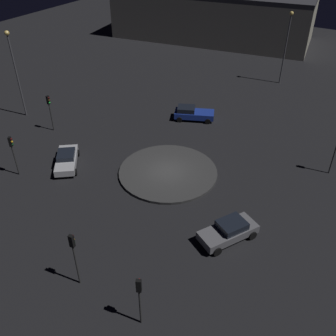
{
  "coord_description": "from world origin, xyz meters",
  "views": [
    {
      "loc": [
        14.42,
        -24.18,
        20.41
      ],
      "look_at": [
        0.0,
        0.0,
        0.56
      ],
      "focal_mm": 40.54,
      "sensor_mm": 36.0,
      "label": 1
    }
  ],
  "objects_px": {
    "traffic_light_southwest": "(12,148)",
    "store_building": "(213,14)",
    "car_grey": "(229,231)",
    "car_silver": "(67,159)",
    "traffic_light_southeast": "(139,293)",
    "streetlamp_west": "(14,64)",
    "traffic_light_west": "(49,106)",
    "streetlamp_north": "(287,40)",
    "car_blue": "(193,113)",
    "traffic_light_south": "(74,250)"
  },
  "relations": [
    {
      "from": "traffic_light_southwest",
      "to": "store_building",
      "type": "bearing_deg",
      "value": 62.23
    },
    {
      "from": "car_grey",
      "to": "car_silver",
      "type": "height_order",
      "value": "car_grey"
    },
    {
      "from": "car_grey",
      "to": "traffic_light_southeast",
      "type": "distance_m",
      "value": 9.29
    },
    {
      "from": "car_silver",
      "to": "store_building",
      "type": "distance_m",
      "value": 44.8
    },
    {
      "from": "car_silver",
      "to": "streetlamp_west",
      "type": "relative_size",
      "value": 0.48
    },
    {
      "from": "traffic_light_west",
      "to": "streetlamp_north",
      "type": "bearing_deg",
      "value": 58.1
    },
    {
      "from": "car_blue",
      "to": "traffic_light_south",
      "type": "distance_m",
      "value": 24.39
    },
    {
      "from": "car_silver",
      "to": "traffic_light_southwest",
      "type": "distance_m",
      "value": 4.81
    },
    {
      "from": "traffic_light_southwest",
      "to": "traffic_light_south",
      "type": "distance_m",
      "value": 14.33
    },
    {
      "from": "car_blue",
      "to": "streetlamp_north",
      "type": "height_order",
      "value": "streetlamp_north"
    },
    {
      "from": "streetlamp_north",
      "to": "store_building",
      "type": "height_order",
      "value": "streetlamp_north"
    },
    {
      "from": "traffic_light_southeast",
      "to": "streetlamp_north",
      "type": "bearing_deg",
      "value": -19.0
    },
    {
      "from": "traffic_light_west",
      "to": "traffic_light_south",
      "type": "bearing_deg",
      "value": -38.98
    },
    {
      "from": "traffic_light_southwest",
      "to": "traffic_light_south",
      "type": "bearing_deg",
      "value": -57.7
    },
    {
      "from": "car_blue",
      "to": "traffic_light_southwest",
      "type": "distance_m",
      "value": 19.67
    },
    {
      "from": "streetlamp_north",
      "to": "car_silver",
      "type": "bearing_deg",
      "value": -110.43
    },
    {
      "from": "traffic_light_west",
      "to": "streetlamp_west",
      "type": "relative_size",
      "value": 0.42
    },
    {
      "from": "car_blue",
      "to": "store_building",
      "type": "relative_size",
      "value": 0.13
    },
    {
      "from": "traffic_light_southeast",
      "to": "streetlamp_west",
      "type": "distance_m",
      "value": 30.69
    },
    {
      "from": "traffic_light_southwest",
      "to": "traffic_light_south",
      "type": "relative_size",
      "value": 0.91
    },
    {
      "from": "streetlamp_north",
      "to": "streetlamp_west",
      "type": "bearing_deg",
      "value": -132.41
    },
    {
      "from": "traffic_light_west",
      "to": "store_building",
      "type": "xyz_separation_m",
      "value": [
        -0.03,
        39.99,
        1.22
      ]
    },
    {
      "from": "traffic_light_south",
      "to": "traffic_light_southwest",
      "type": "bearing_deg",
      "value": 58.31
    },
    {
      "from": "traffic_light_west",
      "to": "streetlamp_north",
      "type": "relative_size",
      "value": 0.43
    },
    {
      "from": "streetlamp_west",
      "to": "store_building",
      "type": "relative_size",
      "value": 0.27
    },
    {
      "from": "car_grey",
      "to": "store_building",
      "type": "height_order",
      "value": "store_building"
    },
    {
      "from": "car_blue",
      "to": "traffic_light_west",
      "type": "height_order",
      "value": "traffic_light_west"
    },
    {
      "from": "traffic_light_southeast",
      "to": "car_silver",
      "type": "bearing_deg",
      "value": 31.88
    },
    {
      "from": "car_blue",
      "to": "store_building",
      "type": "xyz_separation_m",
      "value": [
        -11.77,
        30.0,
        3.33
      ]
    },
    {
      "from": "traffic_light_west",
      "to": "store_building",
      "type": "distance_m",
      "value": 40.01
    },
    {
      "from": "car_grey",
      "to": "car_silver",
      "type": "xyz_separation_m",
      "value": [
        -16.81,
        1.01,
        -0.09
      ]
    },
    {
      "from": "traffic_light_southwest",
      "to": "traffic_light_west",
      "type": "bearing_deg",
      "value": 81.14
    },
    {
      "from": "car_silver",
      "to": "traffic_light_southeast",
      "type": "distance_m",
      "value": 18.22
    },
    {
      "from": "car_grey",
      "to": "traffic_light_south",
      "type": "relative_size",
      "value": 1.1
    },
    {
      "from": "traffic_light_west",
      "to": "streetlamp_west",
      "type": "distance_m",
      "value": 6.32
    },
    {
      "from": "car_silver",
      "to": "traffic_light_southeast",
      "type": "bearing_deg",
      "value": -161.04
    },
    {
      "from": "traffic_light_west",
      "to": "car_silver",
      "type": "bearing_deg",
      "value": -33.77
    },
    {
      "from": "car_grey",
      "to": "traffic_light_south",
      "type": "bearing_deg",
      "value": -8.35
    },
    {
      "from": "car_blue",
      "to": "car_grey",
      "type": "bearing_deg",
      "value": -77.41
    },
    {
      "from": "streetlamp_north",
      "to": "store_building",
      "type": "relative_size",
      "value": 0.26
    },
    {
      "from": "traffic_light_west",
      "to": "traffic_light_south",
      "type": "relative_size",
      "value": 0.94
    },
    {
      "from": "traffic_light_southwest",
      "to": "traffic_light_southeast",
      "type": "height_order",
      "value": "traffic_light_southwest"
    },
    {
      "from": "traffic_light_southwest",
      "to": "store_building",
      "type": "distance_m",
      "value": 47.72
    },
    {
      "from": "traffic_light_southeast",
      "to": "store_building",
      "type": "distance_m",
      "value": 58.19
    },
    {
      "from": "traffic_light_southwest",
      "to": "traffic_light_south",
      "type": "xyz_separation_m",
      "value": [
        12.88,
        -6.3,
        0.25
      ]
    },
    {
      "from": "car_silver",
      "to": "traffic_light_west",
      "type": "height_order",
      "value": "traffic_light_west"
    },
    {
      "from": "car_silver",
      "to": "streetlamp_west",
      "type": "height_order",
      "value": "streetlamp_west"
    },
    {
      "from": "car_blue",
      "to": "streetlamp_north",
      "type": "xyz_separation_m",
      "value": [
        5.31,
        15.52,
        5.1
      ]
    },
    {
      "from": "streetlamp_west",
      "to": "store_building",
      "type": "distance_m",
      "value": 39.44
    },
    {
      "from": "car_silver",
      "to": "traffic_light_southwest",
      "type": "relative_size",
      "value": 1.19
    }
  ]
}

